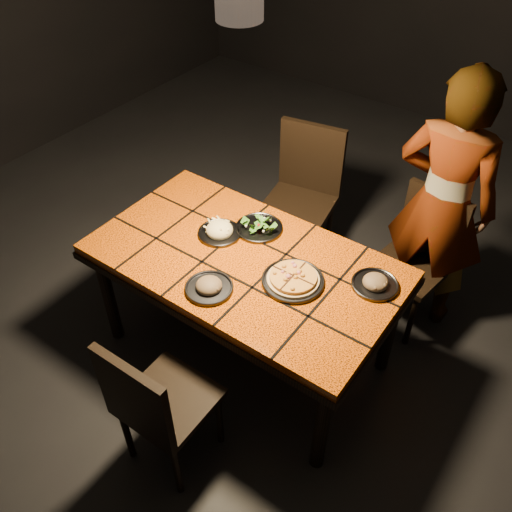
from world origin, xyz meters
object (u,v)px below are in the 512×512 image
Objects in this scene: dining_table at (244,269)px; plate_pizza at (293,279)px; chair_far_right at (420,251)px; chair_near at (155,403)px; plate_pasta at (220,231)px; diner at (442,204)px; chair_far_left at (304,188)px.

dining_table is 0.32m from plate_pizza.
chair_far_right reaches higher than dining_table.
chair_near reaches higher than plate_pasta.
diner is (0.04, 0.08, 0.31)m from chair_far_right.
chair_far_left is at bearing 103.03° from dining_table.
chair_far_right is 1.21m from plate_pasta.
plate_pasta is at bearing -71.03° from chair_near.
plate_pasta is at bearing 43.62° from diner.
plate_pasta is at bearing 160.84° from dining_table.
plate_pizza is at bearing 67.81° from diner.
diner is at bearing -109.12° from chair_near.
chair_far_left is (-0.22, 0.96, -0.11)m from dining_table.
chair_near is 1.88m from diner.
diner is at bearing 54.73° from dining_table.
chair_near is at bearing 70.90° from diner.
chair_near is 1.80m from chair_far_left.
diner is 1.03m from plate_pizza.
chair_far_right is at bearing 64.33° from diner.
chair_far_left is at bearing 118.45° from plate_pizza.
dining_table is 1.00m from chair_far_left.
plate_pasta is (-0.87, -0.80, 0.27)m from chair_far_right.
plate_pizza is at bearing -102.46° from chair_far_right.
chair_near is 0.54× the size of diner.
chair_far_right is at bearing 42.83° from plate_pasta.
dining_table is at bearing -117.37° from chair_far_right.
chair_far_left is 3.12× the size of plate_pizza.
dining_table is 1.18m from diner.
chair_far_right is 0.98m from plate_pizza.
dining_table is 1.85× the size of chair_far_right.
diner is 1.26m from plate_pasta.
plate_pizza is (-0.38, -0.96, -0.04)m from diner.
dining_table is 5.19× the size of plate_pizza.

